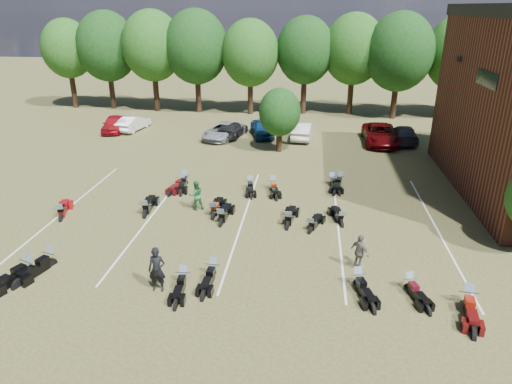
# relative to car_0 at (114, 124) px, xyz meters

# --- Properties ---
(ground) EXTENTS (160.00, 160.00, 0.00)m
(ground) POSITION_rel_car_0_xyz_m (17.27, -19.81, -0.71)
(ground) COLOR brown
(ground) RESTS_ON ground
(car_0) EXTENTS (2.43, 4.40, 1.42)m
(car_0) POSITION_rel_car_0_xyz_m (0.00, 0.00, 0.00)
(car_0) COLOR maroon
(car_0) RESTS_ON ground
(car_1) EXTENTS (2.11, 4.25, 1.34)m
(car_1) POSITION_rel_car_0_xyz_m (1.59, 0.67, -0.04)
(car_1) COLOR silver
(car_1) RESTS_ON ground
(car_2) EXTENTS (3.53, 5.27, 1.34)m
(car_2) POSITION_rel_car_0_xyz_m (10.27, -1.13, -0.04)
(car_2) COLOR gray
(car_2) RESTS_ON ground
(car_3) EXTENTS (2.57, 4.71, 1.30)m
(car_3) POSITION_rel_car_0_xyz_m (10.88, -0.40, -0.06)
(car_3) COLOR black
(car_3) RESTS_ON ground
(car_4) EXTENTS (2.75, 4.47, 1.42)m
(car_4) POSITION_rel_car_0_xyz_m (13.46, -0.07, 0.00)
(car_4) COLOR navy
(car_4) RESTS_ON ground
(car_5) EXTENTS (2.01, 4.63, 1.48)m
(car_5) POSITION_rel_car_0_xyz_m (17.03, -0.38, 0.03)
(car_5) COLOR #A6A6A1
(car_5) RESTS_ON ground
(car_6) EXTENTS (2.64, 5.70, 1.58)m
(car_6) POSITION_rel_car_0_xyz_m (23.39, -1.14, 0.08)
(car_6) COLOR #550407
(car_6) RESTS_ON ground
(car_7) EXTENTS (1.93, 4.74, 1.37)m
(car_7) POSITION_rel_car_0_xyz_m (25.36, -0.44, -0.02)
(car_7) COLOR #323236
(car_7) RESTS_ON ground
(person_black) EXTENTS (0.71, 0.49, 1.89)m
(person_black) POSITION_rel_car_0_xyz_m (11.85, -23.69, 0.23)
(person_black) COLOR black
(person_black) RESTS_ON ground
(person_green) EXTENTS (1.04, 0.96, 1.72)m
(person_green) POSITION_rel_car_0_xyz_m (11.50, -15.83, 0.15)
(person_green) COLOR #286B36
(person_green) RESTS_ON ground
(person_grey) EXTENTS (0.94, 0.96, 1.62)m
(person_grey) POSITION_rel_car_0_xyz_m (19.94, -21.09, 0.10)
(person_grey) COLOR #625A54
(person_grey) RESTS_ON ground
(motorcycle_0) EXTENTS (1.36, 2.48, 1.32)m
(motorcycle_0) POSITION_rel_car_0_xyz_m (6.57, -22.50, -0.71)
(motorcycle_0) COLOR black
(motorcycle_0) RESTS_ON ground
(motorcycle_1) EXTENTS (1.58, 2.60, 1.38)m
(motorcycle_1) POSITION_rel_car_0_xyz_m (6.06, -23.31, -0.71)
(motorcycle_1) COLOR black
(motorcycle_1) RESTS_ON ground
(motorcycle_2) EXTENTS (0.77, 2.17, 1.20)m
(motorcycle_2) POSITION_rel_car_0_xyz_m (13.81, -22.45, -0.71)
(motorcycle_2) COLOR black
(motorcycle_2) RESTS_ON ground
(motorcycle_3) EXTENTS (0.82, 2.14, 1.17)m
(motorcycle_3) POSITION_rel_car_0_xyz_m (12.74, -23.19, -0.71)
(motorcycle_3) COLOR black
(motorcycle_3) RESTS_ON ground
(motorcycle_4) EXTENTS (1.24, 2.29, 1.22)m
(motorcycle_4) POSITION_rel_car_0_xyz_m (19.79, -22.53, -0.71)
(motorcycle_4) COLOR black
(motorcycle_4) RESTS_ON ground
(motorcycle_5) EXTENTS (1.17, 2.09, 1.11)m
(motorcycle_5) POSITION_rel_car_0_xyz_m (21.81, -22.54, -0.71)
(motorcycle_5) COLOR black
(motorcycle_5) RESTS_ON ground
(motorcycle_6) EXTENTS (1.13, 2.46, 1.32)m
(motorcycle_6) POSITION_rel_car_0_xyz_m (23.78, -23.37, -0.71)
(motorcycle_6) COLOR #43090A
(motorcycle_6) RESTS_ON ground
(motorcycle_7) EXTENTS (1.46, 2.50, 1.33)m
(motorcycle_7) POSITION_rel_car_0_xyz_m (4.64, -18.00, -0.71)
(motorcycle_7) COLOR maroon
(motorcycle_7) RESTS_ON ground
(motorcycle_8) EXTENTS (0.88, 2.45, 1.35)m
(motorcycle_8) POSITION_rel_car_0_xyz_m (12.65, -16.76, -0.71)
(motorcycle_8) COLOR black
(motorcycle_8) RESTS_ON ground
(motorcycle_9) EXTENTS (1.02, 2.58, 1.40)m
(motorcycle_9) POSITION_rel_car_0_xyz_m (8.95, -17.04, -0.71)
(motorcycle_9) COLOR black
(motorcycle_9) RESTS_ON ground
(motorcycle_10) EXTENTS (0.91, 2.46, 1.35)m
(motorcycle_10) POSITION_rel_car_0_xyz_m (13.23, -17.57, -0.71)
(motorcycle_10) COLOR black
(motorcycle_10) RESTS_ON ground
(motorcycle_11) EXTENTS (1.04, 2.52, 1.37)m
(motorcycle_11) POSITION_rel_car_0_xyz_m (16.68, -17.51, -0.71)
(motorcycle_11) COLOR black
(motorcycle_11) RESTS_ON ground
(motorcycle_12) EXTENTS (1.30, 2.18, 1.16)m
(motorcycle_12) POSITION_rel_car_0_xyz_m (17.86, -17.88, -0.71)
(motorcycle_12) COLOR black
(motorcycle_12) RESTS_ON ground
(motorcycle_13) EXTENTS (1.17, 2.28, 1.22)m
(motorcycle_13) POSITION_rel_car_0_xyz_m (19.42, -16.92, -0.71)
(motorcycle_13) COLOR black
(motorcycle_13) RESTS_ON ground
(motorcycle_14) EXTENTS (1.11, 2.24, 1.19)m
(motorcycle_14) POSITION_rel_car_0_xyz_m (9.75, -12.57, -0.71)
(motorcycle_14) COLOR #45090D
(motorcycle_14) RESTS_ON ground
(motorcycle_15) EXTENTS (1.02, 2.19, 1.17)m
(motorcycle_15) POSITION_rel_car_0_xyz_m (9.87, -12.22, -0.71)
(motorcycle_15) COLOR maroon
(motorcycle_15) RESTS_ON ground
(motorcycle_16) EXTENTS (1.04, 2.46, 1.33)m
(motorcycle_16) POSITION_rel_car_0_xyz_m (9.85, -12.19, -0.71)
(motorcycle_16) COLOR black
(motorcycle_16) RESTS_ON ground
(motorcycle_17) EXTENTS (1.13, 2.31, 1.24)m
(motorcycle_17) POSITION_rel_car_0_xyz_m (15.48, -12.35, -0.71)
(motorcycle_17) COLOR black
(motorcycle_17) RESTS_ON ground
(motorcycle_18) EXTENTS (1.04, 2.21, 1.18)m
(motorcycle_18) POSITION_rel_car_0_xyz_m (14.05, -12.41, -0.71)
(motorcycle_18) COLOR black
(motorcycle_18) RESTS_ON ground
(motorcycle_19) EXTENTS (1.13, 2.21, 1.18)m
(motorcycle_19) POSITION_rel_car_0_xyz_m (19.16, -11.23, -0.71)
(motorcycle_19) COLOR black
(motorcycle_19) RESTS_ON ground
(motorcycle_20) EXTENTS (1.22, 2.38, 1.27)m
(motorcycle_20) POSITION_rel_car_0_xyz_m (19.62, -11.12, -0.71)
(motorcycle_20) COLOR black
(motorcycle_20) RESTS_ON ground
(tree_line) EXTENTS (56.00, 6.00, 9.79)m
(tree_line) POSITION_rel_car_0_xyz_m (16.27, 9.19, 5.60)
(tree_line) COLOR black
(tree_line) RESTS_ON ground
(young_tree_midfield) EXTENTS (3.20, 3.20, 4.70)m
(young_tree_midfield) POSITION_rel_car_0_xyz_m (15.27, -4.31, 2.38)
(young_tree_midfield) COLOR black
(young_tree_midfield) RESTS_ON ground
(parking_lines) EXTENTS (20.10, 14.00, 0.01)m
(parking_lines) POSITION_rel_car_0_xyz_m (14.27, -16.81, -0.70)
(parking_lines) COLOR silver
(parking_lines) RESTS_ON ground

